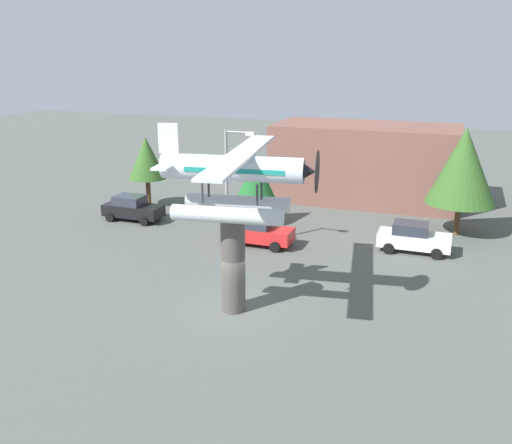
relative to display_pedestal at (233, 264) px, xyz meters
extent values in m
plane|color=#515651|center=(0.00, 0.00, -2.25)|extent=(140.00, 140.00, 0.00)
cylinder|color=#4C4742|center=(0.00, 0.00, 0.00)|extent=(1.10, 1.10, 4.50)
cylinder|color=silver|center=(0.15, -0.99, 2.60)|extent=(4.85, 1.43, 0.70)
cylinder|color=#333338|center=(1.26, -0.31, 3.40)|extent=(0.11, 0.11, 0.90)
cylinder|color=#333338|center=(-1.11, -0.68, 3.40)|extent=(0.11, 0.11, 0.90)
cylinder|color=silver|center=(-0.15, 0.99, 2.60)|extent=(4.85, 1.43, 0.70)
cylinder|color=#333338|center=(1.11, 0.68, 3.40)|extent=(0.11, 0.11, 0.90)
cylinder|color=#333338|center=(-1.26, 0.31, 3.40)|extent=(0.11, 0.11, 0.90)
cylinder|color=silver|center=(0.00, 0.00, 4.40)|extent=(6.30, 2.04, 1.10)
cube|color=teal|center=(0.20, 0.03, 4.40)|extent=(4.46, 1.79, 0.20)
cone|color=#262628|center=(3.21, 0.50, 4.40)|extent=(0.83, 0.98, 0.88)
cylinder|color=black|center=(3.61, 0.56, 4.40)|extent=(0.32, 1.78, 1.80)
cube|color=silver|center=(0.40, 0.06, 5.01)|extent=(2.68, 10.45, 0.12)
cube|color=silver|center=(-2.77, -0.43, 4.50)|extent=(1.12, 2.87, 0.10)
cube|color=silver|center=(-2.77, -0.43, 5.60)|extent=(0.91, 0.26, 1.30)
cube|color=black|center=(-12.02, 10.77, -1.53)|extent=(4.20, 1.70, 0.80)
cube|color=#2D333D|center=(-12.27, 10.77, -0.81)|extent=(2.00, 1.56, 0.64)
cylinder|color=black|center=(-10.67, 9.87, -1.93)|extent=(0.64, 0.22, 0.64)
cylinder|color=black|center=(-10.67, 11.67, -1.93)|extent=(0.64, 0.22, 0.64)
cylinder|color=black|center=(-13.37, 9.87, -1.93)|extent=(0.64, 0.22, 0.64)
cylinder|color=black|center=(-13.37, 11.67, -1.93)|extent=(0.64, 0.22, 0.64)
cube|color=red|center=(-1.97, 8.86, -1.53)|extent=(4.20, 1.70, 0.80)
cube|color=#2D333D|center=(-2.22, 8.86, -0.81)|extent=(2.00, 1.56, 0.64)
cylinder|color=black|center=(-0.62, 7.96, -1.93)|extent=(0.64, 0.22, 0.64)
cylinder|color=black|center=(-0.62, 9.76, -1.93)|extent=(0.64, 0.22, 0.64)
cylinder|color=black|center=(-3.32, 7.96, -1.93)|extent=(0.64, 0.22, 0.64)
cylinder|color=black|center=(-3.32, 9.76, -1.93)|extent=(0.64, 0.22, 0.64)
cube|color=white|center=(7.08, 10.91, -1.53)|extent=(4.20, 1.70, 0.80)
cube|color=#2D333D|center=(6.83, 10.91, -0.81)|extent=(2.00, 1.56, 0.64)
cylinder|color=black|center=(8.43, 10.01, -1.93)|extent=(0.64, 0.22, 0.64)
cylinder|color=black|center=(8.43, 11.81, -1.93)|extent=(0.64, 0.22, 0.64)
cylinder|color=black|center=(5.73, 10.01, -1.93)|extent=(0.64, 0.22, 0.64)
cylinder|color=black|center=(5.73, 11.81, -1.93)|extent=(0.64, 0.22, 0.64)
cylinder|color=gray|center=(-3.45, 7.43, 1.34)|extent=(0.18, 0.18, 7.19)
cylinder|color=gray|center=(-2.65, 7.43, 4.83)|extent=(1.60, 0.12, 0.12)
cube|color=silver|center=(-1.95, 7.43, 4.78)|extent=(0.50, 0.28, 0.20)
cube|color=brown|center=(2.19, 22.00, 0.74)|extent=(14.06, 6.90, 5.98)
cylinder|color=brown|center=(-12.98, 14.50, -1.17)|extent=(0.36, 0.36, 2.15)
cone|color=#335B23|center=(-12.98, 14.50, 1.47)|extent=(2.83, 2.83, 3.15)
cylinder|color=brown|center=(-3.66, 12.96, -1.49)|extent=(0.36, 0.36, 1.52)
cone|color=#1E6028|center=(-3.66, 12.96, 0.91)|extent=(2.95, 2.95, 3.28)
cylinder|color=brown|center=(9.39, 15.22, -1.20)|extent=(0.36, 0.36, 2.11)
cone|color=#335B23|center=(9.39, 15.22, 2.27)|extent=(4.35, 4.35, 4.83)
camera|label=1|loc=(9.09, -21.83, 9.25)|focal=39.39mm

